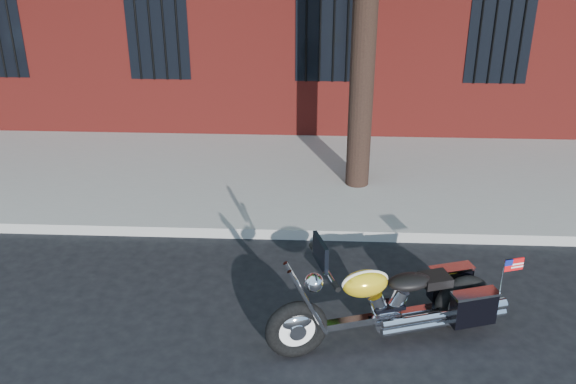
{
  "coord_description": "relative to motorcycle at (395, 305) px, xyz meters",
  "views": [
    {
      "loc": [
        -0.14,
        -6.31,
        4.26
      ],
      "look_at": [
        -0.48,
        0.8,
        0.95
      ],
      "focal_mm": 40.0,
      "sensor_mm": 36.0,
      "label": 1
    }
  ],
  "objects": [
    {
      "name": "curb",
      "position": [
        -0.69,
        2.18,
        -0.37
      ],
      "size": [
        40.0,
        0.16,
        0.15
      ],
      "primitive_type": "cube",
      "color": "gray",
      "rests_on": "ground"
    },
    {
      "name": "motorcycle",
      "position": [
        0.0,
        0.0,
        0.0
      ],
      "size": [
        2.58,
        1.21,
        1.31
      ],
      "rotation": [
        0.0,
        0.0,
        0.3
      ],
      "color": "black",
      "rests_on": "ground"
    },
    {
      "name": "sidewalk",
      "position": [
        -0.69,
        4.06,
        -0.37
      ],
      "size": [
        40.0,
        3.6,
        0.15
      ],
      "primitive_type": "cube",
      "color": "gray",
      "rests_on": "ground"
    },
    {
      "name": "ground",
      "position": [
        -0.69,
        0.8,
        -0.44
      ],
      "size": [
        120.0,
        120.0,
        0.0
      ],
      "primitive_type": "plane",
      "color": "black",
      "rests_on": "ground"
    }
  ]
}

